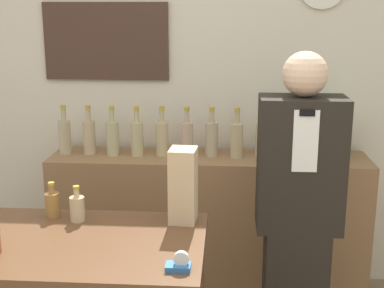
{
  "coord_description": "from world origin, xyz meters",
  "views": [
    {
      "loc": [
        0.27,
        -1.48,
        1.83
      ],
      "look_at": [
        0.1,
        1.1,
        1.17
      ],
      "focal_mm": 50.0,
      "sensor_mm": 36.0,
      "label": 1
    }
  ],
  "objects_px": {
    "potted_plant": "(323,125)",
    "tape_dispenser": "(179,264)",
    "shopkeeper": "(298,217)",
    "paper_bag": "(183,185)"
  },
  "relations": [
    {
      "from": "shopkeeper",
      "to": "paper_bag",
      "type": "height_order",
      "value": "shopkeeper"
    },
    {
      "from": "tape_dispenser",
      "to": "shopkeeper",
      "type": "bearing_deg",
      "value": 56.67
    },
    {
      "from": "potted_plant",
      "to": "tape_dispenser",
      "type": "bearing_deg",
      "value": -116.28
    },
    {
      "from": "shopkeeper",
      "to": "paper_bag",
      "type": "xyz_separation_m",
      "value": [
        -0.55,
        -0.34,
        0.27
      ]
    },
    {
      "from": "shopkeeper",
      "to": "potted_plant",
      "type": "xyz_separation_m",
      "value": [
        0.23,
        0.73,
        0.32
      ]
    },
    {
      "from": "potted_plant",
      "to": "tape_dispenser",
      "type": "xyz_separation_m",
      "value": [
        -0.75,
        -1.52,
        -0.19
      ]
    },
    {
      "from": "shopkeeper",
      "to": "tape_dispenser",
      "type": "distance_m",
      "value": 0.96
    },
    {
      "from": "shopkeeper",
      "to": "potted_plant",
      "type": "height_order",
      "value": "shopkeeper"
    },
    {
      "from": "potted_plant",
      "to": "paper_bag",
      "type": "distance_m",
      "value": 1.32
    },
    {
      "from": "paper_bag",
      "to": "potted_plant",
      "type": "bearing_deg",
      "value": 53.94
    }
  ]
}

